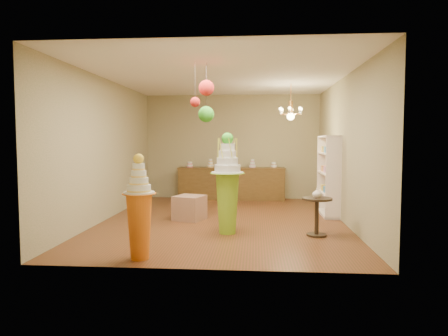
# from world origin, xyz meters

# --- Properties ---
(floor) EXTENTS (6.50, 6.50, 0.00)m
(floor) POSITION_xyz_m (0.00, 0.00, 0.00)
(floor) COLOR #572E17
(floor) RESTS_ON ground
(ceiling) EXTENTS (6.50, 6.50, 0.00)m
(ceiling) POSITION_xyz_m (0.00, 0.00, 3.00)
(ceiling) COLOR silver
(ceiling) RESTS_ON ground
(wall_back) EXTENTS (5.00, 0.04, 3.00)m
(wall_back) POSITION_xyz_m (0.00, 3.25, 1.50)
(wall_back) COLOR gray
(wall_back) RESTS_ON ground
(wall_front) EXTENTS (5.00, 0.04, 3.00)m
(wall_front) POSITION_xyz_m (0.00, -3.25, 1.50)
(wall_front) COLOR gray
(wall_front) RESTS_ON ground
(wall_left) EXTENTS (0.04, 6.50, 3.00)m
(wall_left) POSITION_xyz_m (-2.50, 0.00, 1.50)
(wall_left) COLOR gray
(wall_left) RESTS_ON ground
(wall_right) EXTENTS (0.04, 6.50, 3.00)m
(wall_right) POSITION_xyz_m (2.50, 0.00, 1.50)
(wall_right) COLOR gray
(wall_right) RESTS_ON ground
(pedestal_green) EXTENTS (0.66, 0.66, 1.83)m
(pedestal_green) POSITION_xyz_m (0.18, -1.18, 0.79)
(pedestal_green) COLOR #83B928
(pedestal_green) RESTS_ON floor
(pedestal_orange) EXTENTS (0.46, 0.46, 1.51)m
(pedestal_orange) POSITION_xyz_m (-0.96, -2.85, 0.61)
(pedestal_orange) COLOR orange
(pedestal_orange) RESTS_ON floor
(burlap_riser) EXTENTS (0.73, 0.73, 0.52)m
(burlap_riser) POSITION_xyz_m (-0.71, -0.02, 0.26)
(burlap_riser) COLOR #8D644C
(burlap_riser) RESTS_ON floor
(sideboard) EXTENTS (3.04, 0.54, 1.16)m
(sideboard) POSITION_xyz_m (0.00, 2.97, 0.48)
(sideboard) COLOR #533A1A
(sideboard) RESTS_ON floor
(shelving_unit) EXTENTS (0.33, 1.20, 1.80)m
(shelving_unit) POSITION_xyz_m (2.34, 0.80, 0.90)
(shelving_unit) COLOR #F3E0D1
(shelving_unit) RESTS_ON floor
(round_table) EXTENTS (0.64, 0.64, 0.68)m
(round_table) POSITION_xyz_m (1.77, -1.25, 0.44)
(round_table) COLOR black
(round_table) RESTS_ON floor
(vase) EXTENTS (0.21, 0.21, 0.17)m
(vase) POSITION_xyz_m (1.77, -1.25, 0.77)
(vase) COLOR #F3E0D1
(vase) RESTS_ON round_table
(pom_red_left) EXTENTS (0.26, 0.26, 0.55)m
(pom_red_left) POSITION_xyz_m (-0.15, -1.57, 2.58)
(pom_red_left) COLOR #3B312B
(pom_red_left) RESTS_ON ceiling
(pom_green_mid) EXTENTS (0.28, 0.28, 0.99)m
(pom_green_mid) POSITION_xyz_m (-0.17, -1.45, 2.15)
(pom_green_mid) COLOR #3B312B
(pom_green_mid) RESTS_ON ceiling
(pom_red_right) EXTENTS (0.17, 0.17, 0.75)m
(pom_red_right) POSITION_xyz_m (-0.33, -1.70, 2.34)
(pom_red_right) COLOR #3B312B
(pom_red_right) RESTS_ON ceiling
(chandelier) EXTENTS (0.76, 0.76, 0.85)m
(chandelier) POSITION_xyz_m (1.49, 1.05, 2.30)
(chandelier) COLOR #E9A652
(chandelier) RESTS_ON ceiling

